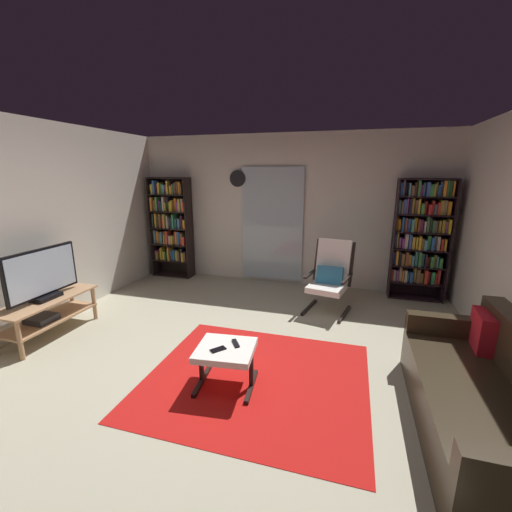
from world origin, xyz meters
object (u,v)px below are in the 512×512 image
(television, at_px, (43,275))
(wall_clock, at_px, (238,178))
(tv_stand, at_px, (47,312))
(ottoman, at_px, (226,354))
(cell_phone, at_px, (218,349))
(leather_sofa, at_px, (490,403))
(bookshelf_near_sofa, at_px, (420,236))
(tv_remote, at_px, (236,343))
(bookshelf_near_tv, at_px, (171,224))
(lounge_armchair, at_px, (330,274))

(television, height_order, wall_clock, wall_clock)
(tv_stand, bearing_deg, ottoman, -7.67)
(cell_phone, bearing_deg, leather_sofa, 40.88)
(bookshelf_near_sofa, distance_m, cell_phone, 3.74)
(bookshelf_near_sofa, height_order, tv_remote, bookshelf_near_sofa)
(wall_clock, bearing_deg, bookshelf_near_sofa, -2.90)
(ottoman, relative_size, wall_clock, 1.96)
(television, distance_m, leather_sofa, 4.59)
(bookshelf_near_tv, bearing_deg, television, -94.46)
(bookshelf_near_sofa, bearing_deg, television, -149.83)
(bookshelf_near_tv, height_order, wall_clock, wall_clock)
(tv_stand, relative_size, leather_sofa, 0.62)
(leather_sofa, height_order, wall_clock, wall_clock)
(tv_remote, bearing_deg, wall_clock, 74.27)
(television, bearing_deg, tv_stand, -97.59)
(television, xyz_separation_m, ottoman, (2.44, -0.35, -0.44))
(cell_phone, bearing_deg, lounge_armchair, 109.23)
(television, distance_m, bookshelf_near_tv, 2.64)
(television, xyz_separation_m, tv_remote, (2.51, -0.27, -0.36))
(bookshelf_near_sofa, bearing_deg, wall_clock, 177.10)
(leather_sofa, relative_size, lounge_armchair, 1.85)
(television, bearing_deg, cell_phone, -9.71)
(bookshelf_near_tv, height_order, leather_sofa, bookshelf_near_tv)
(lounge_armchair, xyz_separation_m, cell_phone, (-0.84, -2.16, -0.13))
(tv_stand, relative_size, bookshelf_near_sofa, 0.63)
(bookshelf_near_tv, relative_size, wall_clock, 6.45)
(lounge_armchair, distance_m, ottoman, 2.25)
(bookshelf_near_sofa, xyz_separation_m, lounge_armchair, (-1.27, -0.86, -0.47))
(television, xyz_separation_m, bookshelf_near_sofa, (4.50, 2.62, 0.24))
(ottoman, relative_size, tv_remote, 3.94)
(television, relative_size, bookshelf_near_tv, 0.51)
(cell_phone, height_order, wall_clock, wall_clock)
(television, distance_m, bookshelf_near_sofa, 5.21)
(ottoman, distance_m, cell_phone, 0.11)
(bookshelf_near_sofa, distance_m, lounge_armchair, 1.60)
(television, bearing_deg, tv_remote, -6.07)
(bookshelf_near_sofa, xyz_separation_m, wall_clock, (-3.01, 0.15, 0.84))
(leather_sofa, bearing_deg, wall_clock, 134.03)
(bookshelf_near_tv, bearing_deg, cell_phone, -54.18)
(leather_sofa, xyz_separation_m, ottoman, (-2.11, 0.04, 0.03))
(tv_stand, bearing_deg, bookshelf_near_sofa, 30.32)
(television, height_order, lounge_armchair, television)
(television, bearing_deg, bookshelf_near_tv, 85.54)
(bookshelf_near_sofa, bearing_deg, tv_remote, -124.58)
(ottoman, bearing_deg, bookshelf_near_sofa, 55.20)
(bookshelf_near_sofa, distance_m, wall_clock, 3.13)
(bookshelf_near_sofa, relative_size, lounge_armchair, 1.83)
(television, xyz_separation_m, lounge_armchair, (3.23, 1.75, -0.23))
(bookshelf_near_tv, relative_size, leather_sofa, 0.99)
(lounge_armchair, bearing_deg, cell_phone, -111.15)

